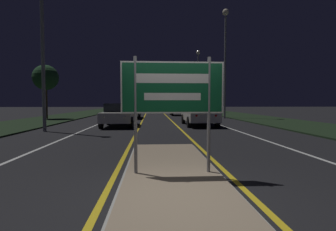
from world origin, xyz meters
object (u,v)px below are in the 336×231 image
at_px(streetlight_left_near, 42,29).
at_px(car_approaching_1, 129,111).
at_px(car_approaching_0, 119,114).
at_px(highway_sign, 173,92).
at_px(car_receding_0, 199,113).
at_px(streetlight_right_near, 225,44).
at_px(streetlight_right_far, 198,70).
at_px(car_receding_1, 179,109).

distance_m(streetlight_left_near, car_approaching_1, 12.54).
height_order(car_approaching_0, car_approaching_1, car_approaching_0).
distance_m(highway_sign, car_receding_0, 12.18).
height_order(highway_sign, car_approaching_1, highway_sign).
height_order(highway_sign, streetlight_right_near, streetlight_right_near).
height_order(highway_sign, car_receding_0, highway_sign).
bearing_deg(streetlight_right_far, car_approaching_1, -123.70).
distance_m(car_receding_0, car_receding_1, 13.41).
height_order(streetlight_left_near, streetlight_right_far, streetlight_right_far).
height_order(streetlight_right_near, car_receding_0, streetlight_right_near).
bearing_deg(streetlight_left_near, streetlight_right_near, 39.22).
height_order(car_receding_0, car_approaching_0, car_receding_0).
relative_size(streetlight_right_far, car_approaching_1, 1.99).
bearing_deg(car_receding_1, streetlight_left_near, -118.46).
xyz_separation_m(highway_sign, streetlight_right_far, (6.50, 33.58, 4.62)).
bearing_deg(streetlight_right_far, car_receding_0, -99.87).
bearing_deg(car_approaching_0, car_approaching_1, 90.24).
xyz_separation_m(streetlight_left_near, streetlight_right_far, (12.62, 24.73, 1.01)).
relative_size(streetlight_left_near, streetlight_right_near, 0.88).
xyz_separation_m(streetlight_right_near, car_approaching_1, (-9.09, 0.80, -6.26)).
height_order(streetlight_left_near, car_receding_0, streetlight_left_near).
xyz_separation_m(highway_sign, car_approaching_0, (-2.55, 11.66, -0.99)).
relative_size(streetlight_left_near, car_receding_0, 1.92).
relative_size(streetlight_right_far, car_receding_0, 1.97).
distance_m(streetlight_left_near, streetlight_right_near, 16.37).
bearing_deg(streetlight_right_near, car_receding_1, 121.52).
xyz_separation_m(streetlight_left_near, car_approaching_0, (3.57, 2.80, -4.60)).
xyz_separation_m(streetlight_right_far, car_approaching_1, (-9.09, -13.63, -5.67)).
xyz_separation_m(streetlight_right_near, car_receding_1, (-3.73, 6.09, -6.26)).
height_order(car_receding_0, car_receding_1, car_receding_0).
bearing_deg(car_receding_0, car_approaching_0, -178.07).
relative_size(streetlight_right_far, car_approaching_0, 2.10).
bearing_deg(highway_sign, streetlight_left_near, 124.62).
bearing_deg(car_receding_0, car_approaching_1, 123.16).
bearing_deg(car_approaching_1, streetlight_right_far, 56.30).
distance_m(highway_sign, streetlight_left_near, 11.36).
relative_size(streetlight_right_far, car_receding_1, 2.27).
distance_m(highway_sign, streetlight_right_far, 34.52).
xyz_separation_m(car_receding_1, car_approaching_0, (-5.32, -13.59, 0.05)).
distance_m(highway_sign, streetlight_right_near, 20.90).
relative_size(streetlight_left_near, car_receding_1, 2.21).
height_order(highway_sign, streetlight_right_far, streetlight_right_far).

